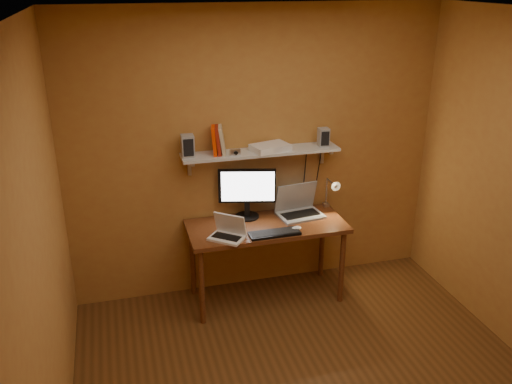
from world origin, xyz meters
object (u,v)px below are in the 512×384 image
object	(u,v)px
desk	(267,233)
speaker_left	(188,146)
monitor	(247,191)
netbook	(228,231)
router	(270,147)
keyboard	(274,233)
laptop	(298,207)
shelf_camera	(235,152)
mouse	(296,228)
wall_shelf	(261,152)
desk_lamp	(332,190)
speaker_right	(323,137)

from	to	relation	value
desk	speaker_left	xyz separation A→B (m)	(-0.64, 0.19, 0.81)
monitor	netbook	distance (m)	0.48
netbook	speaker_left	bearing A→B (deg)	165.38
netbook	router	bearing A→B (deg)	76.01
desk	keyboard	size ratio (longest dim) A/B	3.20
laptop	shelf_camera	xyz separation A→B (m)	(-0.59, -0.01, 0.58)
desk	netbook	xyz separation A→B (m)	(-0.38, -0.16, 0.14)
desk	keyboard	distance (m)	0.23
netbook	monitor	bearing A→B (deg)	93.89
desk	monitor	world-z (taller)	monitor
monitor	shelf_camera	distance (m)	0.42
mouse	shelf_camera	bearing A→B (deg)	136.30
speaker_left	router	world-z (taller)	speaker_left
wall_shelf	mouse	bearing A→B (deg)	-60.31
keyboard	router	xyz separation A→B (m)	(0.07, 0.39, 0.64)
desk	mouse	bearing A→B (deg)	-40.29
monitor	speaker_left	size ratio (longest dim) A/B	2.67
wall_shelf	laptop	distance (m)	0.64
mouse	shelf_camera	xyz separation A→B (m)	(-0.46, 0.30, 0.63)
shelf_camera	wall_shelf	bearing A→B (deg)	16.84
router	speaker_left	bearing A→B (deg)	178.85
shelf_camera	netbook	bearing A→B (deg)	-115.62
desk_lamp	speaker_left	xyz separation A→B (m)	(-1.30, 0.07, 0.51)
desk_lamp	router	xyz separation A→B (m)	(-0.58, 0.05, 0.44)
wall_shelf	speaker_right	size ratio (longest dim) A/B	8.54
laptop	router	world-z (taller)	router
desk	speaker_right	bearing A→B (deg)	17.14
wall_shelf	monitor	world-z (taller)	wall_shelf
wall_shelf	shelf_camera	xyz separation A→B (m)	(-0.25, -0.08, 0.04)
netbook	speaker_left	world-z (taller)	speaker_left
netbook	speaker_right	world-z (taller)	speaker_right
monitor	router	size ratio (longest dim) A/B	1.57
netbook	desk_lamp	bearing A→B (deg)	55.05
monitor	laptop	distance (m)	0.51
speaker_right	shelf_camera	world-z (taller)	speaker_right
netbook	desk	bearing A→B (deg)	62.49
netbook	desk_lamp	size ratio (longest dim) A/B	0.92
desk	netbook	world-z (taller)	netbook
desk_lamp	speaker_right	distance (m)	0.51
desk_lamp	speaker_left	size ratio (longest dim) A/B	1.98
laptop	mouse	size ratio (longest dim) A/B	4.51
desk_lamp	speaker_right	world-z (taller)	speaker_right
desk	keyboard	xyz separation A→B (m)	(0.01, -0.21, 0.10)
speaker_right	router	xyz separation A→B (m)	(-0.49, 0.00, -0.06)
laptop	keyboard	xyz separation A→B (m)	(-0.33, -0.35, -0.06)
wall_shelf	desk_lamp	size ratio (longest dim) A/B	3.73
laptop	netbook	distance (m)	0.78
desk	wall_shelf	bearing A→B (deg)	90.00
desk	monitor	xyz separation A→B (m)	(-0.13, 0.19, 0.35)
desk_lamp	router	distance (m)	0.73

